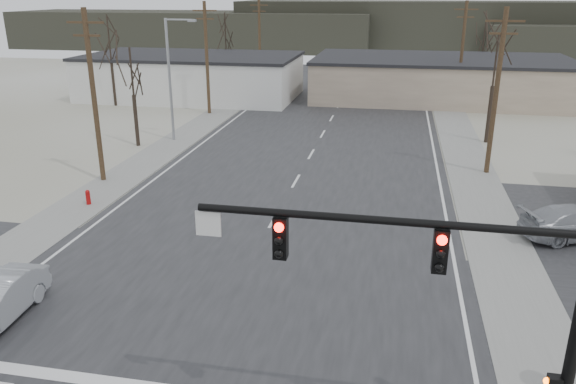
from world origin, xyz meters
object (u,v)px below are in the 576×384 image
at_px(traffic_signal_mast, 488,294).
at_px(car_far_b, 351,71).
at_px(fire_hydrant, 88,197).
at_px(car_far_a, 398,90).

bearing_deg(traffic_signal_mast, car_far_b, 97.50).
bearing_deg(car_far_b, fire_hydrant, -87.18).
xyz_separation_m(traffic_signal_mast, car_far_a, (-2.23, 50.44, -3.94)).
distance_m(traffic_signal_mast, car_far_a, 50.64).
height_order(traffic_signal_mast, fire_hydrant, traffic_signal_mast).
distance_m(car_far_a, car_far_b, 15.00).
distance_m(traffic_signal_mast, car_far_b, 64.76).
distance_m(fire_hydrant, car_far_a, 39.56).
relative_size(fire_hydrant, car_far_a, 0.18).
relative_size(car_far_a, car_far_b, 1.08).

